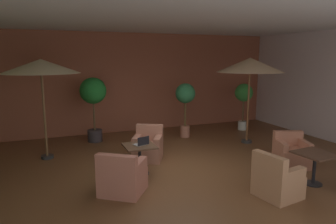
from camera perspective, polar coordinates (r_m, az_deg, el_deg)
The scene contains 16 objects.
ground_plane at distance 7.38m, azimuth 1.25°, elevation -10.81°, with size 11.26×8.61×0.02m, color brown.
wall_back_brick at distance 10.98m, azimuth -7.42°, elevation 5.40°, with size 11.26×0.08×3.47m, color brown.
ceiling_slab at distance 6.95m, azimuth 1.37°, elevation 17.34°, with size 11.26×8.61×0.06m, color silver.
cafe_table_front_left at distance 7.01m, azimuth -5.29°, elevation -7.58°, with size 0.68×0.68×0.68m.
armchair_front_left_north at distance 8.04m, azimuth -3.72°, elevation -6.54°, with size 0.98×0.99×0.87m.
armchair_front_left_east at distance 6.15m, azimuth -8.52°, elevation -11.98°, with size 1.08×1.07×0.86m.
cafe_table_front_right at distance 7.11m, azimuth 25.67°, elevation -8.03°, with size 0.79×0.79×0.68m.
armchair_front_right_north at distance 8.17m, azimuth 21.96°, elevation -7.13°, with size 0.94×0.97×0.81m.
armchair_front_right_east at distance 6.29m, azimuth 19.58°, elevation -11.96°, with size 0.82×0.83×0.88m.
patio_umbrella_tall_red at distance 8.39m, azimuth -22.57°, elevation 7.73°, with size 1.94×1.94×2.59m.
patio_umbrella_center_beige at distance 9.59m, azimuth 15.03°, elevation 8.35°, with size 1.99×1.99×2.62m.
potted_tree_left_corner at distance 11.43m, azimuth 13.91°, elevation 2.85°, with size 0.65×0.65×1.69m.
potted_tree_mid_left at distance 10.06m, azimuth 3.24°, elevation 2.58°, with size 0.65×0.65×1.80m.
potted_tree_mid_right at distance 9.76m, azimuth -13.74°, elevation 2.82°, with size 0.82×0.82×2.02m.
iced_drink_cup at distance 7.02m, azimuth -5.10°, elevation -5.55°, with size 0.08×0.08×0.11m, color white.
open_laptop at distance 6.96m, azimuth -4.87°, elevation -5.71°, with size 0.36×0.31×0.20m.
Camera 1 is at (-2.68, -6.35, 2.63)m, focal length 32.75 mm.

